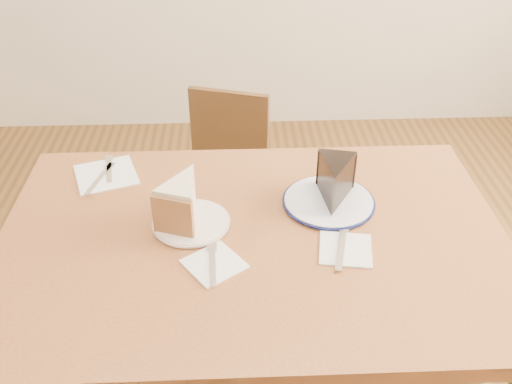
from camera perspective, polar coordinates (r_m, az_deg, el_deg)
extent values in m
cube|color=brown|center=(1.36, -0.28, -5.00)|extent=(1.20, 0.80, 0.04)
cylinder|color=#371F10|center=(1.93, -17.06, -7.33)|extent=(0.06, 0.06, 0.71)
cylinder|color=#371F10|center=(1.95, 15.55, -6.49)|extent=(0.06, 0.06, 0.71)
cube|color=#372110|center=(2.13, -3.79, -0.06)|extent=(0.44, 0.44, 0.04)
cylinder|color=#372110|center=(2.33, 1.07, -2.58)|extent=(0.03, 0.03, 0.37)
cylinder|color=#372110|center=(2.41, -5.96, -1.47)|extent=(0.03, 0.03, 0.37)
cylinder|color=#372110|center=(2.11, -0.88, -7.42)|extent=(0.03, 0.03, 0.37)
cylinder|color=#372110|center=(2.19, -8.60, -6.00)|extent=(0.03, 0.03, 0.37)
cube|color=#372110|center=(2.17, -2.68, 6.17)|extent=(0.30, 0.11, 0.32)
cylinder|color=silver|center=(1.38, -6.48, -3.08)|extent=(0.18, 0.18, 0.01)
cylinder|color=white|center=(1.45, 7.27, -0.97)|extent=(0.22, 0.22, 0.01)
cube|color=white|center=(1.27, -4.20, -7.19)|extent=(0.16, 0.16, 0.00)
cube|color=white|center=(1.32, 8.95, -5.67)|extent=(0.14, 0.14, 0.00)
cube|color=white|center=(1.61, -14.76, 1.69)|extent=(0.20, 0.20, 0.00)
cube|color=silver|center=(1.26, -4.37, -7.23)|extent=(0.02, 0.14, 0.00)
cube|color=silver|center=(1.32, 8.53, -5.38)|extent=(0.06, 0.17, 0.00)
cube|color=silver|center=(1.62, -14.47, 2.22)|extent=(0.04, 0.14, 0.00)
cube|color=silver|center=(1.59, -15.36, 1.31)|extent=(0.05, 0.16, 0.00)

